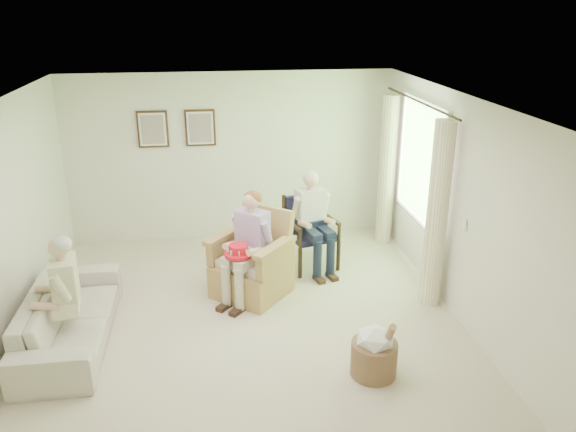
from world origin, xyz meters
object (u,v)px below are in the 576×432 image
object	(u,v)px
wood_armchair	(310,228)
person_wicker	(251,239)
wicker_armchair	(251,268)
person_sofa	(61,289)
sofa	(70,316)
red_hat	(239,251)
person_dark	(312,215)
hatbox	(374,351)

from	to	relation	value
wood_armchair	person_wicker	distance (m)	1.30
wicker_armchair	wood_armchair	world-z (taller)	wicker_armchair
wood_armchair	person_sofa	world-z (taller)	person_sofa
sofa	wood_armchair	bearing A→B (deg)	-62.11
wicker_armchair	red_hat	distance (m)	0.50
person_dark	person_wicker	bearing A→B (deg)	-156.35
red_hat	hatbox	world-z (taller)	red_hat
wood_armchair	hatbox	bearing A→B (deg)	-101.73
sofa	person_sofa	distance (m)	0.45
sofa	person_dark	distance (m)	3.33
sofa	red_hat	bearing A→B (deg)	-74.44
wood_armchair	red_hat	size ratio (longest dim) A/B	2.89
hatbox	person_dark	bearing A→B (deg)	94.20
wood_armchair	sofa	world-z (taller)	wood_armchair
wood_armchair	person_sofa	bearing A→B (deg)	-165.37
wicker_armchair	sofa	bearing A→B (deg)	-118.07
wood_armchair	person_dark	distance (m)	0.31
wood_armchair	sofa	xyz separation A→B (m)	(-2.97, -1.57, -0.24)
person_dark	wicker_armchair	bearing A→B (deg)	-162.32
wood_armchair	person_wicker	xyz separation A→B (m)	(-0.90, -0.90, 0.27)
person_sofa	person_wicker	bearing A→B (deg)	104.02
wicker_armchair	wood_armchair	distance (m)	1.19
sofa	person_wicker	size ratio (longest dim) A/B	1.53
person_sofa	sofa	bearing A→B (deg)	172.08
person_wicker	red_hat	world-z (taller)	person_wicker
person_sofa	wicker_armchair	bearing A→B (deg)	107.37
red_hat	sofa	bearing A→B (deg)	-164.44
wicker_armchair	person_dark	distance (m)	1.17
person_sofa	red_hat	distance (m)	2.03
wicker_armchair	person_dark	size ratio (longest dim) A/B	0.80
red_hat	hatbox	size ratio (longest dim) A/B	0.50
person_dark	red_hat	world-z (taller)	person_dark
person_dark	red_hat	bearing A→B (deg)	-156.26
red_hat	wood_armchair	bearing A→B (deg)	44.31
wicker_armchair	hatbox	xyz separation A→B (m)	(1.08, -1.89, -0.08)
hatbox	wicker_armchair	bearing A→B (deg)	119.76
person_dark	hatbox	xyz separation A→B (m)	(0.18, -2.49, -0.55)
wood_armchair	red_hat	distance (m)	1.50
wood_armchair	hatbox	distance (m)	2.67
wicker_armchair	sofa	size ratio (longest dim) A/B	0.52
sofa	person_sofa	xyz separation A→B (m)	(0.00, -0.16, 0.42)
person_wicker	hatbox	size ratio (longest dim) A/B	2.00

